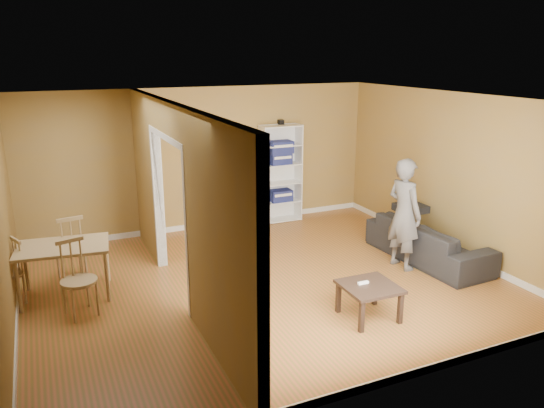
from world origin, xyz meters
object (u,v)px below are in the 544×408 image
Objects in this scene: sofa at (429,235)px; dining_table at (63,251)px; bookshelf at (279,173)px; person at (405,204)px; chair_far at (70,247)px; coffee_table at (369,290)px; chair_left at (7,273)px; chair_near at (79,279)px.

sofa reaches higher than dining_table.
person is at bearing -76.26° from bookshelf.
person is 2.00× the size of chair_far.
dining_table is (-3.38, 2.19, 0.28)m from coffee_table.
chair_left is at bearing 77.81° from sofa.
chair_near is at bearing 80.87° from chair_far.
coffee_table is at bearing -99.34° from bookshelf.
chair_left is (-0.70, 0.06, -0.21)m from dining_table.
chair_far is at bearing 99.09° from chair_left.
chair_left is (-6.02, 1.02, 0.03)m from sofa.
bookshelf is at bearing 6.58° from person.
coffee_table is (-1.39, -1.17, -0.63)m from person.
bookshelf is at bearing 89.00° from chair_left.
bookshelf is 1.92× the size of chair_near.
chair_far reaches higher than chair_near.
chair_far is at bearing 71.27° from sofa.
person is at bearing 40.09° from coffee_table.
dining_table is 0.68m from chair_near.
chair_near is (-3.93, -2.54, -0.45)m from bookshelf.
sofa is 1.85× the size of dining_table.
person reaches higher than coffee_table.
sofa is at bearing 153.84° from chair_far.
coffee_table is 0.68× the size of chair_near.
chair_left is (-4.75, -1.84, -0.50)m from bookshelf.
coffee_table is at bearing 39.00° from chair_left.
coffee_table is (-0.67, -4.08, -0.57)m from bookshelf.
chair_far is at bearing 78.70° from dining_table.
bookshelf is at bearing 21.32° from sofa.
chair_far is (-3.27, 2.73, 0.13)m from coffee_table.
bookshelf is 2.85× the size of coffee_table.
dining_table is 0.73m from chair_left.
chair_near reaches higher than sofa.
chair_left reaches higher than coffee_table.
dining_table is (-4.05, -1.90, -0.29)m from bookshelf.
chair_near is at bearing 27.36° from chair_left.
chair_near is (0.13, -0.65, -0.16)m from dining_table.
sofa is at bearing -66.14° from bookshelf.
chair_left is (-5.46, 1.08, -0.56)m from person.
chair_far is (0.11, 0.54, -0.15)m from dining_table.
person is 2.05× the size of chair_near.
chair_far is at bearing -161.09° from bookshelf.
dining_table is at bearing -154.93° from bookshelf.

